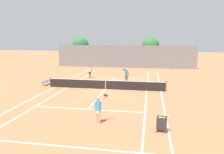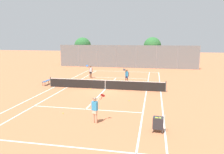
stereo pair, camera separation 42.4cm
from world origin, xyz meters
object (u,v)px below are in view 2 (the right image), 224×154
(tennis_net, at_px, (105,84))
(ball_cart, at_px, (158,123))
(loose_tennis_ball_1, at_px, (129,101))
(courtside_bench, at_px, (47,81))
(player_far_left, at_px, (91,71))
(tree_behind_right, at_px, (152,46))
(player_near_side, at_px, (95,108))
(player_far_right, at_px, (127,75))
(tree_behind_left, at_px, (82,46))
(loose_tennis_ball_2, at_px, (90,89))
(loose_tennis_ball_0, at_px, (63,113))

(tennis_net, distance_m, ball_cart, 10.66)
(loose_tennis_ball_1, height_order, courtside_bench, courtside_bench)
(tennis_net, xyz_separation_m, player_far_left, (-3.20, 5.62, 0.42))
(ball_cart, distance_m, loose_tennis_ball_1, 6.10)
(ball_cart, bearing_deg, tree_behind_right, 91.58)
(player_near_side, height_order, player_far_right, same)
(player_far_right, height_order, tree_behind_left, tree_behind_left)
(player_near_side, xyz_separation_m, loose_tennis_ball_2, (-2.87, 8.58, -0.89))
(tennis_net, xyz_separation_m, courtside_bench, (-6.82, 0.80, -0.10))
(loose_tennis_ball_0, height_order, tree_behind_right, tree_behind_right)
(loose_tennis_ball_1, bearing_deg, courtside_bench, 154.98)
(tennis_net, bearing_deg, ball_cart, -61.37)
(loose_tennis_ball_2, bearing_deg, loose_tennis_ball_0, -88.04)
(tree_behind_left, bearing_deg, courtside_bench, -83.66)
(tennis_net, distance_m, tree_behind_left, 21.34)
(player_far_left, xyz_separation_m, loose_tennis_ball_2, (1.68, -5.82, -0.89))
(courtside_bench, bearing_deg, ball_cart, -40.42)
(tree_behind_right, bearing_deg, courtside_bench, -123.38)
(loose_tennis_ball_2, height_order, tree_behind_left, tree_behind_left)
(tennis_net, relative_size, ball_cart, 12.47)
(player_far_right, xyz_separation_m, courtside_bench, (-8.59, -2.41, -0.52))
(tennis_net, distance_m, loose_tennis_ball_1, 4.71)
(ball_cart, height_order, loose_tennis_ball_0, ball_cart)
(player_far_left, bearing_deg, tree_behind_left, 112.67)
(player_far_left, distance_m, loose_tennis_ball_2, 6.13)
(player_far_right, distance_m, loose_tennis_ball_2, 4.82)
(loose_tennis_ball_2, relative_size, tree_behind_right, 0.01)
(loose_tennis_ball_0, relative_size, tree_behind_left, 0.01)
(courtside_bench, bearing_deg, tennis_net, -6.73)
(player_near_side, xyz_separation_m, loose_tennis_ball_0, (-2.62, 1.20, -0.89))
(loose_tennis_ball_0, bearing_deg, player_far_left, 98.34)
(tennis_net, distance_m, player_far_right, 3.69)
(loose_tennis_ball_1, relative_size, courtside_bench, 0.04)
(loose_tennis_ball_2, distance_m, tree_behind_left, 21.02)
(tree_behind_left, bearing_deg, tree_behind_right, -6.03)
(loose_tennis_ball_2, height_order, courtside_bench, courtside_bench)
(loose_tennis_ball_1, xyz_separation_m, tree_behind_left, (-11.72, 22.89, 3.45))
(ball_cart, relative_size, loose_tennis_ball_1, 14.58)
(tennis_net, bearing_deg, player_near_side, -81.24)
(loose_tennis_ball_1, relative_size, tree_behind_left, 0.01)
(ball_cart, height_order, player_near_side, player_near_side)
(player_far_right, relative_size, loose_tennis_ball_0, 26.88)
(loose_tennis_ball_1, bearing_deg, tree_behind_right, 85.99)
(tennis_net, bearing_deg, player_far_left, 119.65)
(courtside_bench, xyz_separation_m, tree_behind_left, (-2.04, 18.37, 3.08))
(loose_tennis_ball_0, distance_m, courtside_bench, 10.07)
(loose_tennis_ball_2, bearing_deg, player_far_left, 106.12)
(player_far_right, xyz_separation_m, loose_tennis_ball_1, (1.09, -6.93, -0.89))
(tennis_net, xyz_separation_m, player_far_right, (1.76, 3.22, 0.42))
(player_near_side, xyz_separation_m, player_far_right, (0.41, 12.01, 0.00))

